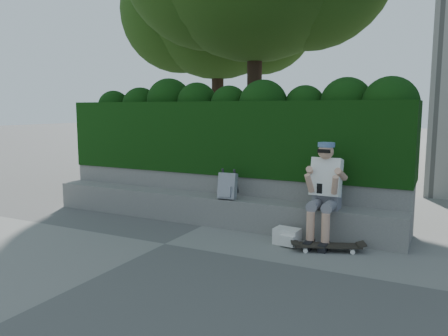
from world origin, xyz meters
The scene contains 8 objects.
ground centered at (0.00, 0.00, 0.00)m, with size 80.00×80.00×0.00m, color slate.
bench_ledge centered at (0.00, 1.25, 0.23)m, with size 6.00×0.45×0.45m, color gray.
planter_wall centered at (0.00, 1.73, 0.38)m, with size 6.00×0.50×0.75m, color gray.
hedge centered at (0.00, 1.95, 1.35)m, with size 6.00×1.00×1.20m, color black.
person centered at (1.91, 1.07, 0.75)m, with size 0.40×0.76×1.38m.
skateboard centered at (2.06, 0.69, 0.07)m, with size 0.86×0.51×0.09m.
backpack_plaid centered at (0.39, 1.15, 0.65)m, with size 0.27×0.15×0.40m, color #B7B8BC.
backpack_ground centered at (1.49, 0.75, 0.11)m, with size 0.34×0.24×0.22m, color silver.
Camera 1 is at (3.32, -4.77, 1.83)m, focal length 35.00 mm.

